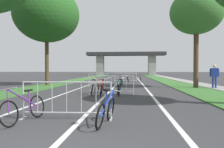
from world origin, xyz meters
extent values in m
cube|color=#386B2D|center=(-5.76, 26.88, 0.03)|extent=(2.49, 65.70, 0.05)
cube|color=#386B2D|center=(5.76, 26.88, 0.03)|extent=(2.49, 65.70, 0.05)
cube|color=gray|center=(7.82, 26.88, 0.04)|extent=(1.64, 65.70, 0.08)
cube|color=silver|center=(0.00, 19.00, 0.00)|extent=(0.14, 38.01, 0.01)
cube|color=silver|center=(2.48, 19.00, 0.00)|extent=(0.14, 38.01, 0.01)
cube|color=silver|center=(-2.48, 19.00, 0.00)|extent=(0.14, 38.01, 0.01)
cube|color=#2D2D30|center=(0.00, 54.30, 5.72)|extent=(20.95, 3.79, 0.84)
cube|color=gray|center=(-6.96, 54.30, 2.65)|extent=(1.88, 2.40, 5.30)
cube|color=gray|center=(6.96, 54.30, 2.65)|extent=(1.88, 2.40, 5.30)
cylinder|color=#4C3823|center=(-6.00, 15.44, 2.05)|extent=(0.33, 0.33, 4.10)
ellipsoid|color=#23561E|center=(-6.00, 15.44, 6.23)|extent=(5.68, 5.68, 4.83)
cylinder|color=#4C3823|center=(6.25, 13.88, 2.13)|extent=(0.36, 0.36, 4.25)
ellipsoid|color=#38702D|center=(6.25, 13.88, 5.72)|extent=(3.91, 3.91, 3.33)
cylinder|color=#ADADB2|center=(-1.66, 3.18, 0.53)|extent=(0.04, 0.04, 1.05)
cube|color=#ADADB2|center=(-1.66, 3.18, 0.01)|extent=(0.08, 0.44, 0.03)
cylinder|color=#ADADB2|center=(0.81, 3.27, 0.53)|extent=(0.04, 0.04, 1.05)
cube|color=#ADADB2|center=(0.81, 3.27, 0.01)|extent=(0.08, 0.44, 0.03)
cylinder|color=#ADADB2|center=(-0.42, 3.23, 1.03)|extent=(2.47, 0.13, 0.04)
cylinder|color=#ADADB2|center=(-0.42, 3.23, 0.18)|extent=(2.47, 0.13, 0.04)
cylinder|color=#ADADB2|center=(-1.25, 3.20, 0.61)|extent=(0.02, 0.02, 0.87)
cylinder|color=#ADADB2|center=(-0.84, 3.21, 0.61)|extent=(0.02, 0.02, 0.87)
cylinder|color=#ADADB2|center=(-0.42, 3.23, 0.61)|extent=(0.02, 0.02, 0.87)
cylinder|color=#ADADB2|center=(-0.01, 3.24, 0.61)|extent=(0.02, 0.02, 0.87)
cylinder|color=#ADADB2|center=(0.40, 3.26, 0.61)|extent=(0.02, 0.02, 0.87)
cylinder|color=#ADADB2|center=(-0.96, 9.26, 0.53)|extent=(0.04, 0.04, 1.05)
cube|color=#ADADB2|center=(-0.96, 9.26, 0.01)|extent=(0.06, 0.44, 0.03)
cylinder|color=#ADADB2|center=(1.51, 9.25, 0.53)|extent=(0.04, 0.04, 1.05)
cube|color=#ADADB2|center=(1.51, 9.25, 0.01)|extent=(0.06, 0.44, 0.03)
cylinder|color=#ADADB2|center=(0.28, 9.25, 1.03)|extent=(2.47, 0.05, 0.04)
cylinder|color=#ADADB2|center=(0.28, 9.25, 0.18)|extent=(2.47, 0.05, 0.04)
cylinder|color=#ADADB2|center=(-0.55, 9.26, 0.61)|extent=(0.02, 0.02, 0.87)
cylinder|color=#ADADB2|center=(-0.14, 9.25, 0.61)|extent=(0.02, 0.02, 0.87)
cylinder|color=#ADADB2|center=(0.28, 9.25, 0.61)|extent=(0.02, 0.02, 0.87)
cylinder|color=#ADADB2|center=(0.69, 9.25, 0.61)|extent=(0.02, 0.02, 0.87)
cylinder|color=#ADADB2|center=(1.10, 9.25, 0.61)|extent=(0.02, 0.02, 0.87)
cylinder|color=#ADADB2|center=(-2.25, 15.25, 0.53)|extent=(0.04, 0.04, 1.05)
cube|color=#ADADB2|center=(-2.25, 15.25, 0.01)|extent=(0.07, 0.44, 0.03)
cylinder|color=#ADADB2|center=(0.22, 15.30, 0.53)|extent=(0.04, 0.04, 1.05)
cube|color=#ADADB2|center=(0.22, 15.30, 0.01)|extent=(0.07, 0.44, 0.03)
cylinder|color=#ADADB2|center=(-1.01, 15.28, 1.03)|extent=(2.47, 0.08, 0.04)
cylinder|color=#ADADB2|center=(-1.01, 15.28, 0.18)|extent=(2.47, 0.08, 0.04)
cylinder|color=#ADADB2|center=(-1.84, 15.26, 0.61)|extent=(0.02, 0.02, 0.87)
cylinder|color=#ADADB2|center=(-1.42, 15.27, 0.61)|extent=(0.02, 0.02, 0.87)
cylinder|color=#ADADB2|center=(-1.01, 15.28, 0.61)|extent=(0.02, 0.02, 0.87)
cylinder|color=#ADADB2|center=(-0.60, 15.28, 0.61)|extent=(0.02, 0.02, 0.87)
cylinder|color=#ADADB2|center=(-0.19, 15.29, 0.61)|extent=(0.02, 0.02, 0.87)
cylinder|color=#ADADB2|center=(-0.49, 21.33, 0.53)|extent=(0.04, 0.04, 1.05)
cube|color=#ADADB2|center=(-0.49, 21.33, 0.01)|extent=(0.07, 0.44, 0.03)
cylinder|color=#ADADB2|center=(1.99, 21.27, 0.53)|extent=(0.04, 0.04, 1.05)
cube|color=#ADADB2|center=(1.99, 21.27, 0.01)|extent=(0.07, 0.44, 0.03)
cylinder|color=#ADADB2|center=(0.75, 21.30, 1.03)|extent=(2.47, 0.09, 0.04)
cylinder|color=#ADADB2|center=(0.75, 21.30, 0.18)|extent=(2.47, 0.09, 0.04)
cylinder|color=#ADADB2|center=(-0.07, 21.32, 0.61)|extent=(0.02, 0.02, 0.87)
cylinder|color=#ADADB2|center=(0.34, 21.31, 0.61)|extent=(0.02, 0.02, 0.87)
cylinder|color=#ADADB2|center=(0.75, 21.30, 0.61)|extent=(0.02, 0.02, 0.87)
cylinder|color=#ADADB2|center=(1.16, 21.29, 0.61)|extent=(0.02, 0.02, 0.87)
cylinder|color=#ADADB2|center=(1.57, 21.28, 0.61)|extent=(0.02, 0.02, 0.87)
torus|color=black|center=(1.05, 21.36, 0.31)|extent=(0.24, 0.63, 0.61)
torus|color=black|center=(0.94, 22.42, 0.31)|extent=(0.24, 0.63, 0.61)
cylinder|color=silver|center=(0.95, 21.86, 0.55)|extent=(0.26, 1.02, 0.52)
cylinder|color=silver|center=(0.96, 21.66, 0.57)|extent=(0.17, 0.14, 0.62)
cylinder|color=silver|center=(1.04, 21.53, 0.29)|extent=(0.06, 0.35, 0.07)
cylinder|color=silver|center=(0.89, 22.39, 0.55)|extent=(0.14, 0.10, 0.50)
cube|color=black|center=(0.90, 21.61, 0.88)|extent=(0.13, 0.25, 0.07)
cylinder|color=#99999E|center=(0.84, 22.36, 0.80)|extent=(0.52, 0.08, 0.14)
torus|color=black|center=(-0.36, 10.25, 0.30)|extent=(0.28, 0.62, 0.60)
torus|color=black|center=(-0.54, 9.24, 0.30)|extent=(0.28, 0.62, 0.60)
cylinder|color=orange|center=(-0.38, 9.76, 0.60)|extent=(0.09, 1.00, 0.64)
cylinder|color=orange|center=(-0.37, 9.95, 0.52)|extent=(0.17, 0.10, 0.54)
cylinder|color=orange|center=(-0.39, 10.09, 0.28)|extent=(0.10, 0.33, 0.07)
cylinder|color=orange|center=(-0.48, 9.26, 0.60)|extent=(0.17, 0.06, 0.61)
cube|color=black|center=(-0.30, 9.98, 0.79)|extent=(0.15, 0.26, 0.07)
cylinder|color=#99999E|center=(-0.41, 9.27, 0.91)|extent=(0.45, 0.11, 0.12)
torus|color=black|center=(0.67, 2.25, 0.31)|extent=(0.23, 0.63, 0.62)
torus|color=black|center=(0.81, 3.22, 0.31)|extent=(0.23, 0.63, 0.62)
cylinder|color=#1E389E|center=(0.78, 2.71, 0.57)|extent=(0.26, 0.94, 0.55)
cylinder|color=#1E389E|center=(0.75, 2.52, 0.58)|extent=(0.14, 0.13, 0.64)
cylinder|color=#1E389E|center=(0.69, 2.41, 0.29)|extent=(0.07, 0.32, 0.07)
cylinder|color=#1E389E|center=(0.85, 3.19, 0.57)|extent=(0.12, 0.11, 0.52)
cube|color=black|center=(0.79, 2.48, 0.90)|extent=(0.14, 0.25, 0.06)
cylinder|color=#99999E|center=(0.89, 3.16, 0.83)|extent=(0.43, 0.09, 0.09)
torus|color=black|center=(0.38, 14.22, 0.35)|extent=(0.28, 0.71, 0.69)
torus|color=black|center=(0.52, 15.31, 0.35)|extent=(0.28, 0.71, 0.69)
cylinder|color=#B7B7BC|center=(0.52, 14.73, 0.67)|extent=(0.32, 1.05, 0.68)
cylinder|color=#B7B7BC|center=(0.48, 14.53, 0.60)|extent=(0.18, 0.14, 0.62)
cylinder|color=#B7B7BC|center=(0.40, 14.40, 0.32)|extent=(0.06, 0.36, 0.08)
cylinder|color=#B7B7BC|center=(0.59, 15.27, 0.67)|extent=(0.18, 0.11, 0.65)
cube|color=black|center=(0.54, 14.48, 0.91)|extent=(0.14, 0.25, 0.07)
cylinder|color=#99999E|center=(0.66, 15.24, 0.99)|extent=(0.45, 0.08, 0.13)
torus|color=black|center=(0.77, 8.30, 0.30)|extent=(0.21, 0.62, 0.60)
torus|color=black|center=(0.65, 9.28, 0.30)|extent=(0.21, 0.62, 0.60)
cylinder|color=#197A7F|center=(0.76, 8.77, 0.60)|extent=(0.05, 0.97, 0.63)
cylinder|color=#197A7F|center=(0.78, 8.58, 0.57)|extent=(0.16, 0.11, 0.63)
cylinder|color=#197A7F|center=(0.75, 8.45, 0.28)|extent=(0.07, 0.32, 0.07)
cylinder|color=#197A7F|center=(0.70, 9.26, 0.60)|extent=(0.14, 0.08, 0.61)
cube|color=black|center=(0.83, 8.55, 0.88)|extent=(0.13, 0.25, 0.07)
cylinder|color=#99999E|center=(0.75, 9.24, 0.90)|extent=(0.54, 0.09, 0.11)
torus|color=black|center=(-0.17, 8.27, 0.32)|extent=(0.18, 0.66, 0.65)
torus|color=black|center=(-0.25, 9.37, 0.32)|extent=(0.18, 0.66, 0.65)
cylinder|color=red|center=(-0.17, 8.80, 0.60)|extent=(0.05, 1.07, 0.59)
cylinder|color=red|center=(-0.16, 8.59, 0.56)|extent=(0.14, 0.12, 0.58)
cylinder|color=red|center=(-0.18, 8.45, 0.30)|extent=(0.06, 0.36, 0.08)
cylinder|color=red|center=(-0.21, 9.34, 0.60)|extent=(0.12, 0.09, 0.56)
cube|color=black|center=(-0.12, 8.55, 0.85)|extent=(0.12, 0.25, 0.06)
cylinder|color=#99999E|center=(-0.17, 9.32, 0.87)|extent=(0.51, 0.07, 0.10)
torus|color=black|center=(0.42, 15.18, 0.33)|extent=(0.25, 0.67, 0.65)
torus|color=black|center=(0.55, 16.24, 0.33)|extent=(0.25, 0.67, 0.65)
cylinder|color=black|center=(0.42, 15.69, 0.64)|extent=(0.04, 1.04, 0.66)
cylinder|color=black|center=(0.40, 15.49, 0.59)|extent=(0.18, 0.11, 0.63)
cylinder|color=black|center=(0.44, 15.35, 0.30)|extent=(0.08, 0.35, 0.08)
cylinder|color=black|center=(0.48, 16.22, 0.64)|extent=(0.17, 0.07, 0.64)
cube|color=black|center=(0.34, 15.46, 0.90)|extent=(0.14, 0.25, 0.07)
cylinder|color=#99999E|center=(0.42, 16.20, 0.96)|extent=(0.44, 0.08, 0.11)
torus|color=black|center=(-1.34, 3.36, 0.32)|extent=(0.27, 0.66, 0.64)
torus|color=black|center=(-1.55, 2.29, 0.32)|extent=(0.27, 0.66, 0.64)
cylinder|color=#662884|center=(-1.48, 2.86, 0.61)|extent=(0.34, 1.03, 0.62)
cylinder|color=#662884|center=(-1.43, 3.06, 0.54)|extent=(0.12, 0.14, 0.54)
cylinder|color=#662884|center=(-1.37, 3.19, 0.30)|extent=(0.09, 0.35, 0.08)
cylinder|color=#662884|center=(-1.59, 2.33, 0.61)|extent=(0.13, 0.11, 0.59)
cube|color=black|center=(-1.47, 3.11, 0.80)|extent=(0.15, 0.26, 0.07)
cylinder|color=#99999E|center=(-1.63, 2.36, 0.91)|extent=(0.54, 0.13, 0.12)
torus|color=black|center=(2.44, 21.15, 0.33)|extent=(0.19, 0.67, 0.66)
torus|color=black|center=(2.50, 22.22, 0.33)|extent=(0.19, 0.67, 0.66)
cylinder|color=#1E7238|center=(2.42, 21.66, 0.65)|extent=(0.09, 1.05, 0.68)
cylinder|color=#1E7238|center=(2.42, 21.46, 0.62)|extent=(0.16, 0.12, 0.68)
cylinder|color=#1E7238|center=(2.46, 21.32, 0.31)|extent=(0.05, 0.35, 0.08)
cylinder|color=#1E7238|center=(2.45, 22.20, 0.65)|extent=(0.15, 0.09, 0.65)
cube|color=black|center=(2.36, 21.42, 0.95)|extent=(0.12, 0.25, 0.06)
cylinder|color=#99999E|center=(2.40, 22.18, 0.97)|extent=(0.43, 0.05, 0.10)
torus|color=black|center=(-0.66, 8.39, 0.33)|extent=(0.29, 0.69, 0.66)
torus|color=black|center=(-0.85, 9.42, 0.33)|extent=(0.29, 0.69, 0.66)
cylinder|color=gold|center=(-0.70, 8.89, 0.60)|extent=(0.11, 1.02, 0.58)
cylinder|color=gold|center=(-0.67, 8.69, 0.57)|extent=(0.17, 0.10, 0.58)
cylinder|color=gold|center=(-0.70, 8.55, 0.31)|extent=(0.10, 0.34, 0.08)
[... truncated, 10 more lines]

